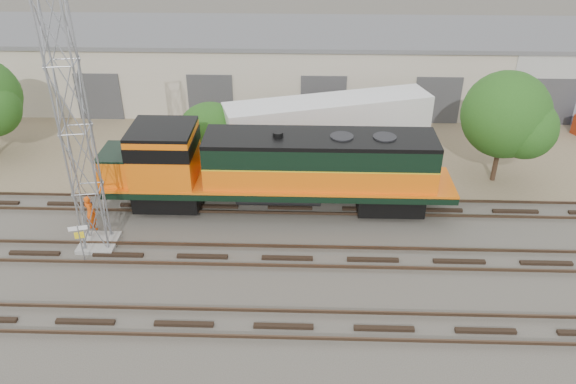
{
  "coord_description": "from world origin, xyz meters",
  "views": [
    {
      "loc": [
        0.71,
        -19.62,
        15.96
      ],
      "look_at": [
        -0.04,
        4.0,
        2.2
      ],
      "focal_mm": 35.0,
      "sensor_mm": 36.0,
      "label": 1
    }
  ],
  "objects_px": {
    "signal_tower": "(77,135)",
    "worker": "(90,213)",
    "locomotive": "(272,167)",
    "semi_trailer": "(333,121)"
  },
  "relations": [
    {
      "from": "signal_tower",
      "to": "worker",
      "type": "relative_size",
      "value": 6.23
    },
    {
      "from": "locomotive",
      "to": "signal_tower",
      "type": "distance_m",
      "value": 9.62
    },
    {
      "from": "signal_tower",
      "to": "semi_trailer",
      "type": "xyz_separation_m",
      "value": [
        11.64,
        9.85,
        -3.4
      ]
    },
    {
      "from": "signal_tower",
      "to": "worker",
      "type": "bearing_deg",
      "value": 118.38
    },
    {
      "from": "locomotive",
      "to": "worker",
      "type": "height_order",
      "value": "locomotive"
    },
    {
      "from": "locomotive",
      "to": "semi_trailer",
      "type": "distance_m",
      "value": 7.1
    },
    {
      "from": "locomotive",
      "to": "semi_trailer",
      "type": "height_order",
      "value": "locomotive"
    },
    {
      "from": "locomotive",
      "to": "semi_trailer",
      "type": "xyz_separation_m",
      "value": [
        3.38,
        6.25,
        -0.05
      ]
    },
    {
      "from": "locomotive",
      "to": "worker",
      "type": "bearing_deg",
      "value": -165.94
    },
    {
      "from": "worker",
      "to": "locomotive",
      "type": "bearing_deg",
      "value": -136.56
    }
  ]
}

